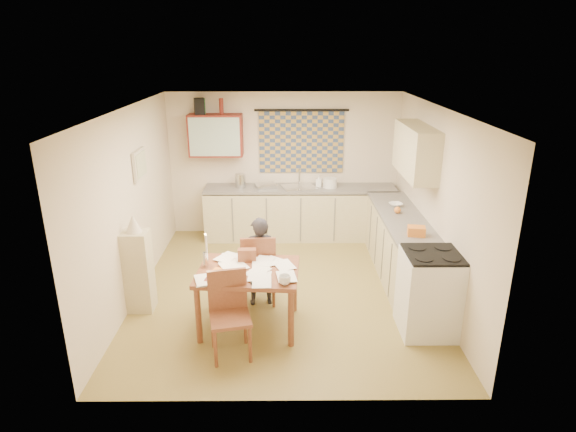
{
  "coord_description": "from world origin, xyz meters",
  "views": [
    {
      "loc": [
        0.01,
        -6.02,
        3.23
      ],
      "look_at": [
        0.05,
        0.2,
        1.02
      ],
      "focal_mm": 30.0,
      "sensor_mm": 36.0,
      "label": 1
    }
  ],
  "objects_px": {
    "counter_back": "(300,213)",
    "shelf_stand": "(139,271)",
    "chair_far": "(259,280)",
    "person": "(260,261)",
    "stove": "(429,293)",
    "counter_right": "(404,253)",
    "dining_table": "(249,298)"
  },
  "relations": [
    {
      "from": "counter_right",
      "to": "dining_table",
      "type": "bearing_deg",
      "value": -151.87
    },
    {
      "from": "counter_back",
      "to": "dining_table",
      "type": "relative_size",
      "value": 2.69
    },
    {
      "from": "counter_back",
      "to": "dining_table",
      "type": "xyz_separation_m",
      "value": [
        -0.7,
        -2.88,
        -0.07
      ]
    },
    {
      "from": "counter_right",
      "to": "person",
      "type": "height_order",
      "value": "person"
    },
    {
      "from": "stove",
      "to": "counter_back",
      "type": "bearing_deg",
      "value": 115.41
    },
    {
      "from": "chair_far",
      "to": "counter_right",
      "type": "bearing_deg",
      "value": -168.36
    },
    {
      "from": "counter_back",
      "to": "counter_right",
      "type": "bearing_deg",
      "value": -50.78
    },
    {
      "from": "chair_far",
      "to": "shelf_stand",
      "type": "height_order",
      "value": "shelf_stand"
    },
    {
      "from": "counter_right",
      "to": "counter_back",
      "type": "bearing_deg",
      "value": 129.22
    },
    {
      "from": "dining_table",
      "to": "shelf_stand",
      "type": "relative_size",
      "value": 1.15
    },
    {
      "from": "person",
      "to": "shelf_stand",
      "type": "bearing_deg",
      "value": -3.65
    },
    {
      "from": "shelf_stand",
      "to": "person",
      "type": "bearing_deg",
      "value": 5.22
    },
    {
      "from": "counter_back",
      "to": "shelf_stand",
      "type": "xyz_separation_m",
      "value": [
        -2.12,
        -2.47,
        0.08
      ]
    },
    {
      "from": "counter_back",
      "to": "dining_table",
      "type": "distance_m",
      "value": 2.96
    },
    {
      "from": "counter_right",
      "to": "stove",
      "type": "xyz_separation_m",
      "value": [
        0.0,
        -1.25,
        0.05
      ]
    },
    {
      "from": "counter_back",
      "to": "shelf_stand",
      "type": "distance_m",
      "value": 3.25
    },
    {
      "from": "chair_far",
      "to": "person",
      "type": "xyz_separation_m",
      "value": [
        0.02,
        -0.05,
        0.3
      ]
    },
    {
      "from": "dining_table",
      "to": "shelf_stand",
      "type": "bearing_deg",
      "value": 167.87
    },
    {
      "from": "stove",
      "to": "counter_right",
      "type": "bearing_deg",
      "value": 90.0
    },
    {
      "from": "person",
      "to": "counter_back",
      "type": "bearing_deg",
      "value": -113.19
    },
    {
      "from": "dining_table",
      "to": "shelf_stand",
      "type": "distance_m",
      "value": 1.48
    },
    {
      "from": "dining_table",
      "to": "person",
      "type": "height_order",
      "value": "person"
    },
    {
      "from": "person",
      "to": "counter_right",
      "type": "bearing_deg",
      "value": -172.61
    },
    {
      "from": "counter_right",
      "to": "shelf_stand",
      "type": "distance_m",
      "value": 3.61
    },
    {
      "from": "counter_right",
      "to": "stove",
      "type": "distance_m",
      "value": 1.25
    },
    {
      "from": "shelf_stand",
      "to": "stove",
      "type": "bearing_deg",
      "value": -8.4
    },
    {
      "from": "dining_table",
      "to": "chair_far",
      "type": "bearing_deg",
      "value": 85.62
    },
    {
      "from": "chair_far",
      "to": "person",
      "type": "height_order",
      "value": "person"
    },
    {
      "from": "stove",
      "to": "chair_far",
      "type": "bearing_deg",
      "value": 160.69
    },
    {
      "from": "counter_back",
      "to": "shelf_stand",
      "type": "height_order",
      "value": "shelf_stand"
    },
    {
      "from": "stove",
      "to": "shelf_stand",
      "type": "xyz_separation_m",
      "value": [
        -3.54,
        0.52,
        0.03
      ]
    },
    {
      "from": "counter_back",
      "to": "stove",
      "type": "height_order",
      "value": "stove"
    }
  ]
}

